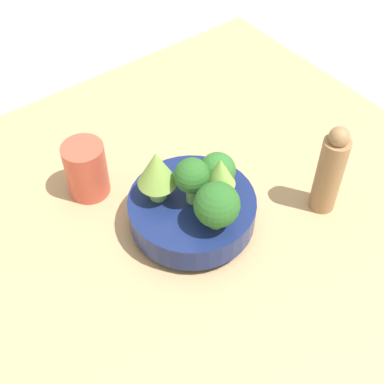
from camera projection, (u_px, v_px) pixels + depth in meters
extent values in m
plane|color=beige|center=(189.00, 225.00, 0.96)|extent=(6.00, 6.00, 0.00)
cube|color=tan|center=(189.00, 217.00, 0.94)|extent=(0.97, 0.87, 0.04)
cylinder|color=navy|center=(192.00, 221.00, 0.90)|extent=(0.09, 0.09, 0.01)
cylinder|color=navy|center=(192.00, 210.00, 0.88)|extent=(0.21, 0.21, 0.05)
cylinder|color=#7AB256|center=(216.00, 220.00, 0.82)|extent=(0.02, 0.02, 0.02)
sphere|color=#286023|center=(217.00, 205.00, 0.79)|extent=(0.07, 0.07, 0.07)
cylinder|color=#7AB256|center=(217.00, 184.00, 0.87)|extent=(0.02, 0.02, 0.02)
sphere|color=#2D6B28|center=(217.00, 170.00, 0.85)|extent=(0.06, 0.06, 0.06)
cylinder|color=#7AB256|center=(158.00, 189.00, 0.85)|extent=(0.03, 0.03, 0.03)
cone|color=#84AD47|center=(156.00, 168.00, 0.82)|extent=(0.06, 0.06, 0.06)
cylinder|color=#6BA34C|center=(192.00, 192.00, 0.84)|extent=(0.02, 0.02, 0.04)
sphere|color=#286023|center=(192.00, 176.00, 0.82)|extent=(0.06, 0.06, 0.06)
cylinder|color=#609347|center=(219.00, 191.00, 0.85)|extent=(0.03, 0.03, 0.04)
cone|color=#84AD47|center=(220.00, 172.00, 0.82)|extent=(0.05, 0.05, 0.05)
cylinder|color=#C64C38|center=(86.00, 170.00, 0.92)|extent=(0.07, 0.07, 0.10)
cylinder|color=#997047|center=(329.00, 175.00, 0.88)|extent=(0.04, 0.04, 0.15)
sphere|color=#997047|center=(339.00, 137.00, 0.81)|extent=(0.03, 0.03, 0.03)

